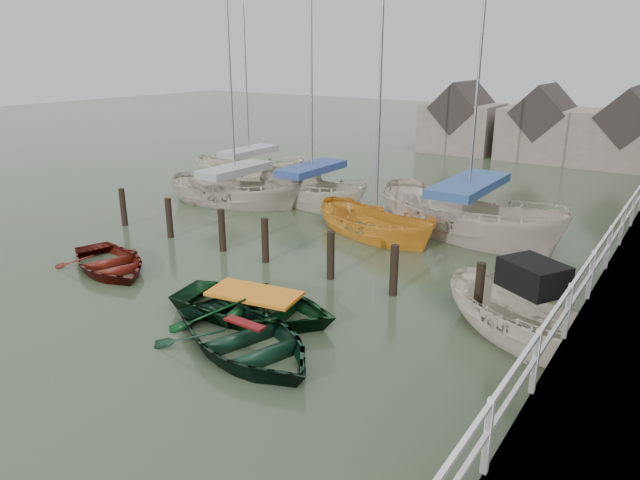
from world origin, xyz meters
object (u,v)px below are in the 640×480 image
Objects in this scene: rowboat_red at (110,270)px; sailboat_b at (312,201)px; sailboat_d at (465,232)px; rowboat_green at (255,317)px; rowboat_dkgreen at (246,352)px; sailboat_e at (250,178)px; sailboat_a at (236,202)px; sailboat_c at (375,235)px; motorboat at (523,338)px.

sailboat_b is at bearing 15.81° from rowboat_red.
rowboat_green is at bearing -172.06° from sailboat_d.
sailboat_e is at bearing 58.23° from rowboat_dkgreen.
sailboat_b is (0.36, 9.83, 0.06)m from rowboat_red.
rowboat_red is at bearing -175.72° from sailboat_a.
sailboat_a is 7.10m from sailboat_c.
rowboat_dkgreen is 0.89× the size of motorboat.
sailboat_e is at bearing 30.90° from rowboat_green.
rowboat_green is 0.38× the size of sailboat_b.
motorboat is 14.64m from sailboat_a.
sailboat_b is at bearing 46.17° from rowboat_dkgreen.
rowboat_red is 0.31× the size of sailboat_d.
motorboat reaches higher than rowboat_green.
sailboat_d is 12.63m from sailboat_e.
sailboat_e reaches higher than rowboat_red.
sailboat_b is (-10.98, 7.29, -0.02)m from motorboat.
sailboat_d is (0.81, 10.76, 0.06)m from rowboat_dkgreen.
rowboat_green is at bearing -156.70° from sailboat_c.
motorboat is at bearing -59.49° from rowboat_red.
sailboat_d reaches higher than sailboat_e.
rowboat_dkgreen is 0.45× the size of sailboat_e.
rowboat_dkgreen is 8.92m from sailboat_c.
sailboat_c reaches higher than rowboat_red.
sailboat_c is 3.23m from sailboat_d.
rowboat_dkgreen is 17.61m from sailboat_e.
sailboat_a is at bearing 98.09° from motorboat.
rowboat_red is 8.26m from sailboat_a.
sailboat_a is at bearing 117.27° from sailboat_d.
sailboat_a is at bearing -158.22° from sailboat_e.
sailboat_a is 3.23m from sailboat_b.
motorboat is at bearing -123.30° from sailboat_a.
sailboat_e is (-12.37, 2.53, 0.00)m from sailboat_d.
sailboat_b is (-6.18, 11.17, 0.06)m from rowboat_dkgreen.
sailboat_c reaches higher than rowboat_dkgreen.
rowboat_dkgreen is 12.76m from sailboat_b.
motorboat is at bearing -77.46° from rowboat_green.
sailboat_a is 4.87m from sailboat_e.
rowboat_red is 0.33× the size of sailboat_c.
sailboat_b is at bearing 17.34° from rowboat_green.
sailboat_d reaches higher than sailboat_b.
sailboat_e is (-16.36, 9.41, -0.03)m from motorboat.
sailboat_d is (9.61, 1.49, -0.00)m from sailboat_a.
rowboat_green is 0.88× the size of motorboat.
rowboat_green is 11.14m from sailboat_a.
rowboat_dkgreen reaches higher than rowboat_green.
sailboat_a reaches higher than motorboat.
sailboat_b is 0.97× the size of sailboat_d.
sailboat_c reaches higher than motorboat.
sailboat_d is at bearing -34.26° from sailboat_c.
rowboat_green is at bearing 51.18° from rowboat_dkgreen.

